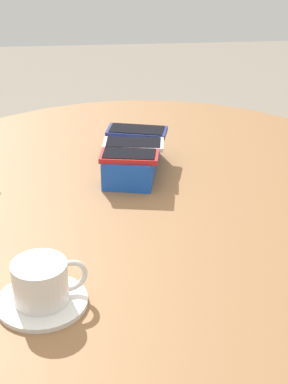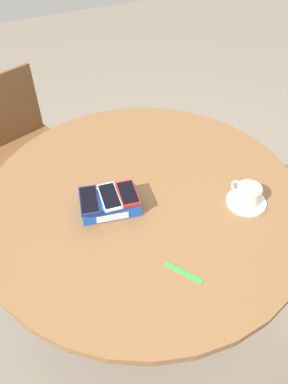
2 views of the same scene
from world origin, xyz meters
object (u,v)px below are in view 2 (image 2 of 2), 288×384
object	(u,v)px
phone_box	(110,204)
phone_navy	(89,201)
round_table	(144,213)
lanyard_strap	(183,273)
saucer	(246,202)
phone_white	(109,197)
phone_red	(128,193)
chair_far_side	(28,151)
coffee_cup	(248,194)

from	to	relation	value
phone_box	phone_navy	distance (m)	0.08
phone_navy	phone_box	bearing A→B (deg)	-10.07
round_table	lanyard_strap	distance (m)	0.35
phone_box	saucer	distance (m)	0.48
phone_white	lanyard_strap	world-z (taller)	phone_white
phone_red	chair_far_side	world-z (taller)	chair_far_side
chair_far_side	round_table	bearing A→B (deg)	-70.21
phone_navy	phone_red	bearing A→B (deg)	-9.28
phone_box	coffee_cup	bearing A→B (deg)	-20.05
phone_navy	lanyard_strap	world-z (taller)	phone_navy
phone_white	phone_red	size ratio (longest dim) A/B	1.06
saucer	coffee_cup	bearing A→B (deg)	105.78
round_table	lanyard_strap	size ratio (longest dim) A/B	9.48
saucer	lanyard_strap	bearing A→B (deg)	-154.66
phone_white	lanyard_strap	distance (m)	0.35
phone_navy	phone_white	bearing A→B (deg)	-7.34
round_table	lanyard_strap	bearing A→B (deg)	-94.58
phone_box	saucer	bearing A→B (deg)	-20.29
saucer	chair_far_side	world-z (taller)	chair_far_side
phone_box	saucer	world-z (taller)	phone_box
phone_red	coffee_cup	distance (m)	0.41
phone_navy	phone_red	xyz separation A→B (m)	(0.13, -0.02, 0.00)
phone_red	saucer	bearing A→B (deg)	-22.10
round_table	saucer	distance (m)	0.37
coffee_cup	lanyard_strap	world-z (taller)	coffee_cup
phone_box	phone_white	distance (m)	0.04
round_table	phone_box	distance (m)	0.18
phone_white	coffee_cup	size ratio (longest dim) A/B	1.16
phone_red	saucer	world-z (taller)	phone_red
saucer	chair_far_side	bearing A→B (deg)	121.08
phone_box	chair_far_side	xyz separation A→B (m)	(-0.17, 0.85, -0.34)
chair_far_side	phone_white	bearing A→B (deg)	-78.73
phone_navy	coffee_cup	xyz separation A→B (m)	(0.51, -0.17, -0.02)
phone_white	saucer	size ratio (longest dim) A/B	0.95
coffee_cup	lanyard_strap	size ratio (longest dim) A/B	0.93
phone_navy	phone_white	distance (m)	0.07
phone_navy	chair_far_side	distance (m)	0.93
phone_box	coffee_cup	world-z (taller)	coffee_cup
phone_red	coffee_cup	xyz separation A→B (m)	(0.38, -0.15, -0.02)
saucer	lanyard_strap	world-z (taller)	saucer
phone_red	lanyard_strap	size ratio (longest dim) A/B	1.02
phone_navy	saucer	size ratio (longest dim) A/B	1.01
saucer	coffee_cup	world-z (taller)	coffee_cup
phone_navy	coffee_cup	world-z (taller)	coffee_cup
phone_white	coffee_cup	bearing A→B (deg)	-20.47
phone_white	chair_far_side	bearing A→B (deg)	101.27
round_table	chair_far_side	world-z (taller)	chair_far_side
round_table	phone_white	world-z (taller)	phone_white
round_table	phone_box	size ratio (longest dim) A/B	5.45
chair_far_side	saucer	bearing A→B (deg)	-58.92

